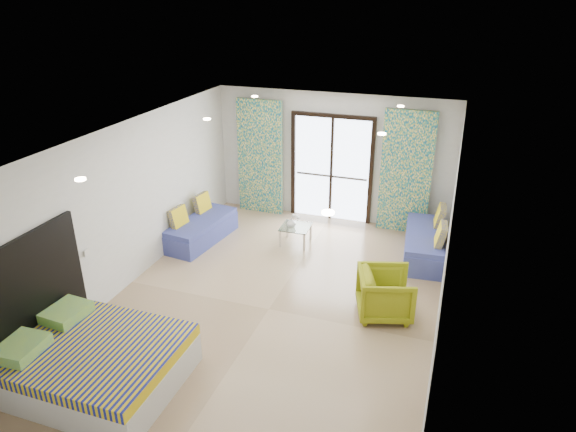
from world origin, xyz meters
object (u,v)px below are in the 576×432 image
(daybed_left, at_px, (201,229))
(armchair, at_px, (385,292))
(daybed_right, at_px, (425,243))
(coffee_table, at_px, (296,228))
(bed, at_px, (96,362))

(daybed_left, bearing_deg, armchair, -11.98)
(daybed_left, distance_m, armchair, 4.06)
(daybed_right, height_order, coffee_table, daybed_right)
(daybed_left, relative_size, coffee_table, 2.72)
(bed, relative_size, armchair, 2.52)
(daybed_right, bearing_deg, daybed_left, -174.55)
(coffee_table, xyz_separation_m, armchair, (2.03, -1.84, 0.08))
(daybed_left, xyz_separation_m, armchair, (3.83, -1.34, 0.15))
(bed, height_order, coffee_table, bed)
(bed, relative_size, daybed_right, 1.12)
(bed, height_order, armchair, armchair)
(bed, relative_size, daybed_left, 1.17)
(bed, xyz_separation_m, coffee_table, (1.16, 4.49, 0.03))
(daybed_right, bearing_deg, armchair, -105.66)
(bed, xyz_separation_m, armchair, (3.19, 2.65, 0.11))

